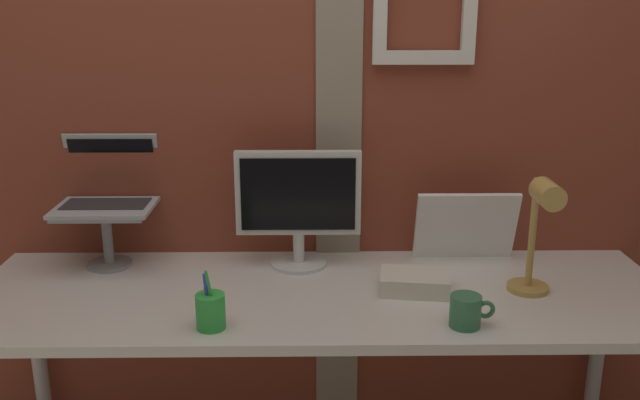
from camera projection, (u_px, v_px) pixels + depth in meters
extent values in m
cube|color=brown|center=(290.00, 86.00, 2.23)|extent=(3.28, 0.12, 2.59)
cube|color=gray|center=(339.00, 88.00, 2.17)|extent=(0.15, 0.01, 2.59)
cube|color=white|center=(423.00, 57.00, 2.13)|extent=(0.32, 0.03, 0.04)
cube|color=white|center=(380.00, 10.00, 2.09)|extent=(0.04, 0.03, 0.24)
cube|color=white|center=(470.00, 10.00, 2.09)|extent=(0.04, 0.03, 0.24)
cube|color=silver|center=(320.00, 296.00, 2.02)|extent=(2.06, 0.66, 0.03)
cylinder|color=#B2B2B7|center=(40.00, 364.00, 2.37)|extent=(0.05, 0.05, 0.71)
cylinder|color=#B2B2B7|center=(596.00, 360.00, 2.39)|extent=(0.05, 0.05, 0.71)
cylinder|color=silver|center=(299.00, 263.00, 2.21)|extent=(0.18, 0.18, 0.01)
cylinder|color=silver|center=(299.00, 247.00, 2.20)|extent=(0.04, 0.04, 0.10)
cube|color=silver|center=(298.00, 193.00, 2.14)|extent=(0.39, 0.04, 0.27)
cube|color=black|center=(298.00, 195.00, 2.12)|extent=(0.36, 0.00, 0.23)
cylinder|color=gray|center=(110.00, 264.00, 2.20)|extent=(0.14, 0.14, 0.01)
cylinder|color=gray|center=(107.00, 238.00, 2.18)|extent=(0.03, 0.03, 0.17)
cube|color=gray|center=(105.00, 211.00, 2.15)|extent=(0.28, 0.22, 0.01)
cube|color=#ADB2B7|center=(105.00, 208.00, 2.15)|extent=(0.30, 0.22, 0.01)
cube|color=#2D2D30|center=(106.00, 204.00, 2.16)|extent=(0.26, 0.13, 0.00)
cube|color=#ADB2B7|center=(114.00, 163.00, 2.25)|extent=(0.30, 0.06, 0.21)
cube|color=black|center=(113.00, 164.00, 2.25)|extent=(0.27, 0.05, 0.18)
cube|color=white|center=(466.00, 226.00, 2.22)|extent=(0.33, 0.09, 0.24)
cylinder|color=tan|center=(527.00, 288.00, 2.02)|extent=(0.12, 0.12, 0.02)
cylinder|color=tan|center=(533.00, 233.00, 1.97)|extent=(0.02, 0.02, 0.32)
cylinder|color=tan|center=(548.00, 194.00, 1.84)|extent=(0.07, 0.11, 0.07)
cylinder|color=green|center=(211.00, 311.00, 1.78)|extent=(0.08, 0.08, 0.09)
cylinder|color=blue|center=(207.00, 298.00, 1.77)|extent=(0.02, 0.02, 0.14)
cylinder|color=blue|center=(207.00, 299.00, 1.76)|extent=(0.01, 0.01, 0.15)
cylinder|color=yellow|center=(205.00, 299.00, 1.77)|extent=(0.02, 0.04, 0.14)
cylinder|color=green|center=(212.00, 298.00, 1.76)|extent=(0.03, 0.03, 0.16)
cylinder|color=#33724C|center=(465.00, 311.00, 1.79)|extent=(0.08, 0.08, 0.09)
torus|color=#33724C|center=(486.00, 309.00, 1.79)|extent=(0.05, 0.01, 0.05)
cube|color=silver|center=(415.00, 282.00, 2.01)|extent=(0.22, 0.17, 0.05)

